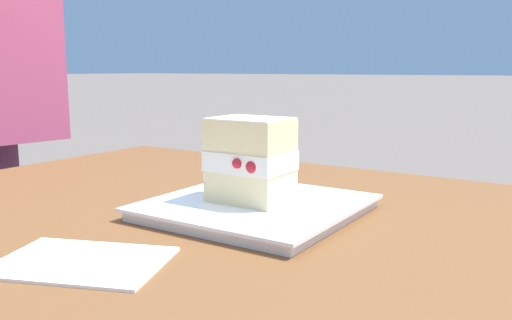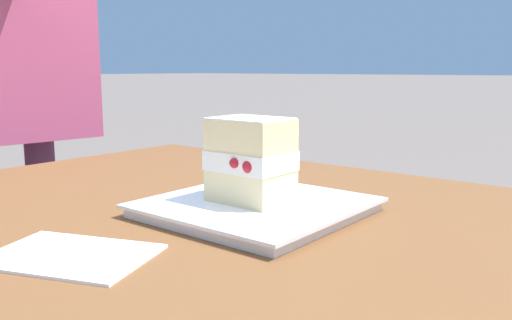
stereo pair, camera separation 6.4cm
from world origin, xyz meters
TOP-DOWN VIEW (x-y plane):
  - dessert_plate at (0.13, -0.07)m, footprint 0.23×0.23m
  - cake_slice at (0.13, -0.07)m, footprint 0.09×0.09m
  - dessert_fork at (0.27, -0.24)m, footprint 0.10×0.15m
  - paper_napkin at (0.17, 0.16)m, footprint 0.18×0.15m

SIDE VIEW (x-z plane):
  - paper_napkin at x=0.17m, z-range 0.75..0.75m
  - dessert_fork at x=0.27m, z-range 0.75..0.76m
  - dessert_plate at x=0.13m, z-range 0.75..0.76m
  - cake_slice at x=0.13m, z-range 0.76..0.86m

